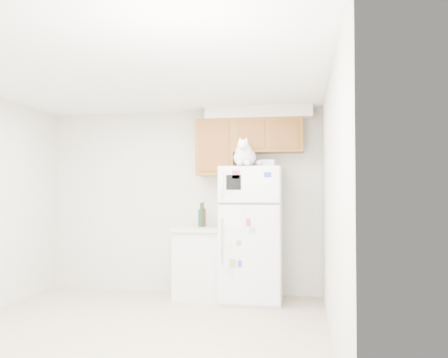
% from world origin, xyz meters
% --- Properties ---
extents(ground_plane, '(3.80, 4.00, 0.01)m').
position_xyz_m(ground_plane, '(0.00, 0.00, -0.01)').
color(ground_plane, '#C7B499').
extents(room_shell, '(3.84, 4.04, 2.52)m').
position_xyz_m(room_shell, '(0.12, 0.24, 1.67)').
color(room_shell, silver).
rests_on(room_shell, ground_plane).
extents(refrigerator, '(0.76, 0.78, 1.70)m').
position_xyz_m(refrigerator, '(1.00, 1.61, 0.85)').
color(refrigerator, white).
rests_on(refrigerator, ground_plane).
extents(base_counter, '(0.64, 0.64, 0.92)m').
position_xyz_m(base_counter, '(0.31, 1.68, 0.46)').
color(base_counter, white).
rests_on(base_counter, ground_plane).
extents(cat, '(0.34, 0.49, 0.35)m').
position_xyz_m(cat, '(0.94, 1.35, 1.83)').
color(cat, white).
rests_on(cat, refrigerator).
extents(storage_box_back, '(0.20, 0.16, 0.10)m').
position_xyz_m(storage_box_back, '(1.18, 1.71, 1.75)').
color(storage_box_back, white).
rests_on(storage_box_back, refrigerator).
extents(storage_box_front, '(0.17, 0.14, 0.09)m').
position_xyz_m(storage_box_front, '(1.23, 1.58, 1.74)').
color(storage_box_front, white).
rests_on(storage_box_front, refrigerator).
extents(bottle_green, '(0.07, 0.07, 0.32)m').
position_xyz_m(bottle_green, '(0.30, 1.79, 1.08)').
color(bottle_green, '#19381E').
rests_on(bottle_green, base_counter).
extents(bottle_amber, '(0.08, 0.08, 0.33)m').
position_xyz_m(bottle_amber, '(0.31, 1.87, 1.08)').
color(bottle_amber, '#593814').
rests_on(bottle_amber, base_counter).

